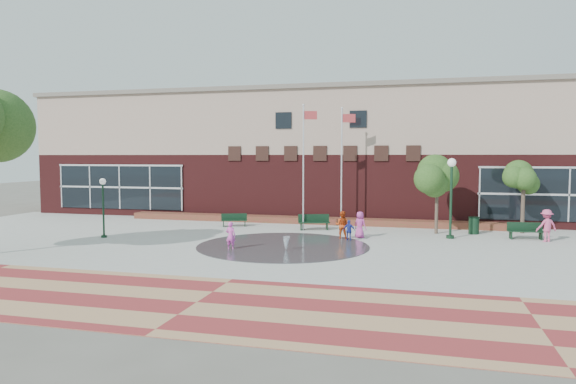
% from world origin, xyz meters
% --- Properties ---
extents(ground, '(120.00, 120.00, 0.00)m').
position_xyz_m(ground, '(0.00, 0.00, 0.00)').
color(ground, '#666056').
rests_on(ground, ground).
extents(plaza_concrete, '(46.00, 18.00, 0.01)m').
position_xyz_m(plaza_concrete, '(0.00, 4.00, 0.00)').
color(plaza_concrete, '#A8A8A0').
rests_on(plaza_concrete, ground).
extents(paver_band, '(46.00, 6.00, 0.01)m').
position_xyz_m(paver_band, '(0.00, -7.00, 0.00)').
color(paver_band, maroon).
rests_on(paver_band, ground).
extents(splash_pad, '(8.40, 8.40, 0.01)m').
position_xyz_m(splash_pad, '(0.00, 3.00, 0.00)').
color(splash_pad, '#383A3D').
rests_on(splash_pad, ground).
extents(library_building, '(44.40, 10.40, 9.20)m').
position_xyz_m(library_building, '(0.00, 17.48, 4.64)').
color(library_building, '#4E1A1B').
rests_on(library_building, ground).
extents(flower_bed, '(26.00, 1.20, 0.40)m').
position_xyz_m(flower_bed, '(0.00, 11.60, 0.00)').
color(flower_bed, maroon).
rests_on(flower_bed, ground).
extents(flagpole_left, '(0.84, 0.35, 7.47)m').
position_xyz_m(flagpole_left, '(-0.22, 8.68, 4.16)').
color(flagpole_left, white).
rests_on(flagpole_left, ground).
extents(flagpole_right, '(0.88, 0.35, 7.43)m').
position_xyz_m(flagpole_right, '(1.76, 10.66, 4.15)').
color(flagpole_right, white).
rests_on(flagpole_right, ground).
extents(lamp_left, '(0.34, 0.34, 3.22)m').
position_xyz_m(lamp_left, '(-10.06, 3.15, 2.00)').
color(lamp_left, '#14321E').
rests_on(lamp_left, ground).
extents(lamp_right, '(0.45, 0.45, 4.30)m').
position_xyz_m(lamp_right, '(8.06, 7.48, 2.67)').
color(lamp_right, '#14321E').
rests_on(lamp_right, ground).
extents(bench_left, '(1.67, 0.99, 0.81)m').
position_xyz_m(bench_left, '(-4.78, 9.04, 0.26)').
color(bench_left, '#14321E').
rests_on(bench_left, ground).
extents(bench_mid, '(1.93, 1.06, 0.94)m').
position_xyz_m(bench_mid, '(0.36, 8.79, 0.30)').
color(bench_mid, '#14321E').
rests_on(bench_mid, ground).
extents(bench_right, '(1.83, 0.67, 0.90)m').
position_xyz_m(bench_right, '(11.90, 8.18, 0.29)').
color(bench_right, '#14321E').
rests_on(bench_right, ground).
extents(trash_can, '(0.61, 0.61, 0.99)m').
position_xyz_m(trash_can, '(9.43, 9.45, 0.50)').
color(trash_can, '#14321E').
rests_on(trash_can, ground).
extents(tree_mid, '(2.62, 2.62, 4.43)m').
position_xyz_m(tree_mid, '(7.38, 9.04, 3.22)').
color(tree_mid, '#43352B').
rests_on(tree_mid, ground).
extents(tree_small_right, '(2.36, 2.36, 4.04)m').
position_xyz_m(tree_small_right, '(12.14, 10.46, 2.95)').
color(tree_small_right, '#43352B').
rests_on(tree_small_right, ground).
extents(water_jet_a, '(0.33, 0.33, 0.64)m').
position_xyz_m(water_jet_a, '(0.47, 1.90, 0.00)').
color(water_jet_a, white).
rests_on(water_jet_a, ground).
extents(water_jet_b, '(0.23, 0.23, 0.51)m').
position_xyz_m(water_jet_b, '(0.43, 1.87, 0.00)').
color(water_jet_b, white).
rests_on(water_jet_b, ground).
extents(child_splash, '(0.50, 0.35, 1.32)m').
position_xyz_m(child_splash, '(-2.16, 1.55, 0.66)').
color(child_splash, '#E84DC0').
rests_on(child_splash, ground).
extents(adult_red, '(0.76, 0.61, 1.50)m').
position_xyz_m(adult_red, '(2.47, 5.95, 0.75)').
color(adult_red, '#C54114').
rests_on(adult_red, ground).
extents(adult_pink, '(0.83, 0.72, 1.44)m').
position_xyz_m(adult_pink, '(3.35, 6.51, 0.72)').
color(adult_pink, '#C941A0').
rests_on(adult_pink, ground).
extents(child_blue, '(0.66, 0.30, 1.10)m').
position_xyz_m(child_blue, '(2.92, 5.40, 0.55)').
color(child_blue, '#2734A3').
rests_on(child_blue, ground).
extents(person_bench, '(1.24, 0.97, 1.68)m').
position_xyz_m(person_bench, '(12.78, 7.65, 0.84)').
color(person_bench, '#DD5084').
rests_on(person_bench, ground).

